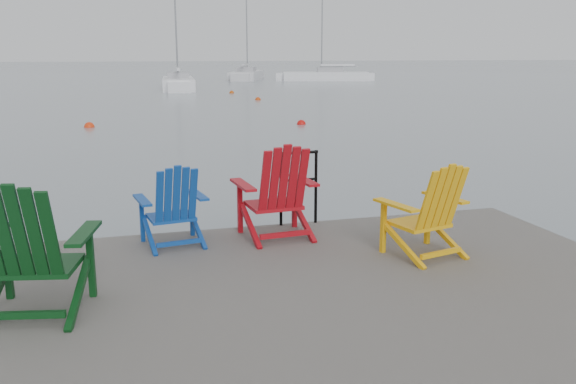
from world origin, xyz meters
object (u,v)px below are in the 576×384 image
object	(u,v)px
sailboat_far	(326,77)
buoy_d	(232,93)
chair_blue	(173,205)
buoy_c	(258,100)
buoy_b	(89,127)
chair_yellow	(428,210)
sailboat_mid	(247,76)
chair_green	(32,248)
chair_red	(277,191)
handrail	(299,180)
sailboat_near	(178,84)
buoy_a	(301,124)

from	to	relation	value
sailboat_far	buoy_d	world-z (taller)	sailboat_far
chair_blue	buoy_c	bearing A→B (deg)	66.74
chair_blue	buoy_b	xyz separation A→B (m)	(-1.49, 16.04, -0.95)
sailboat_far	chair_yellow	bearing A→B (deg)	176.80
chair_yellow	sailboat_mid	size ratio (longest dim) A/B	0.08
sailboat_far	buoy_b	world-z (taller)	sailboat_far
chair_blue	sailboat_mid	size ratio (longest dim) A/B	0.07
chair_green	sailboat_far	xyz separation A→B (m)	(20.00, 50.73, -0.70)
chair_yellow	chair_red	bearing A→B (deg)	127.56
handrail	sailboat_far	xyz separation A→B (m)	(17.24, 48.74, -0.69)
sailboat_near	buoy_b	size ratio (longest dim) A/B	31.44
chair_blue	buoy_b	size ratio (longest dim) A/B	2.47
handrail	sailboat_far	bearing A→B (deg)	70.52
chair_yellow	buoy_d	distance (m)	34.63
handrail	chair_blue	size ratio (longest dim) A/B	1.00
handrail	chair_red	bearing A→B (deg)	-128.52
chair_red	buoy_a	bearing A→B (deg)	67.50
sailboat_mid	buoy_c	distance (m)	27.56
handrail	sailboat_mid	xyz separation A→B (m)	(10.58, 53.55, -0.69)
chair_blue	sailboat_near	size ratio (longest dim) A/B	0.08
chair_green	buoy_d	xyz separation A→B (m)	(7.98, 34.82, -1.06)
handrail	chair_green	world-z (taller)	chair_green
chair_blue	sailboat_mid	xyz separation A→B (m)	(12.12, 54.02, -0.60)
chair_yellow	sailboat_near	xyz separation A→B (m)	(1.41, 39.80, -0.64)
chair_green	sailboat_far	world-z (taller)	sailboat_far
handrail	sailboat_near	bearing A→B (deg)	86.53
buoy_b	sailboat_near	bearing A→B (deg)	76.75
buoy_d	chair_red	bearing A→B (deg)	-99.56
sailboat_near	sailboat_mid	xyz separation A→B (m)	(8.26, 15.27, -0.00)
chair_blue	sailboat_far	distance (m)	52.68
sailboat_mid	buoy_c	xyz separation A→B (m)	(-5.05, -27.09, -0.35)
sailboat_mid	buoy_a	world-z (taller)	sailboat_mid
sailboat_mid	sailboat_near	bearing A→B (deg)	-99.35
buoy_a	buoy_c	bearing A→B (deg)	84.68
chair_yellow	buoy_c	xyz separation A→B (m)	(4.62, 27.98, -0.99)
buoy_d	sailboat_mid	bearing A→B (deg)	75.49
chair_green	buoy_a	world-z (taller)	chair_green
chair_yellow	sailboat_near	world-z (taller)	sailboat_near
buoy_b	buoy_a	bearing A→B (deg)	-8.67
sailboat_near	buoy_c	bearing A→B (deg)	-70.03
chair_blue	sailboat_mid	world-z (taller)	sailboat_mid
sailboat_near	buoy_a	bearing A→B (deg)	-80.21
chair_yellow	buoy_d	bearing A→B (deg)	68.68
buoy_b	buoy_d	distance (m)	19.13
chair_green	buoy_b	size ratio (longest dim) A/B	3.03
chair_red	buoy_b	bearing A→B (deg)	94.66
chair_blue	chair_green	bearing A→B (deg)	-137.23
sailboat_near	sailboat_far	size ratio (longest dim) A/B	1.03
chair_green	buoy_c	bearing A→B (deg)	85.61
sailboat_mid	buoy_b	distance (m)	40.35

